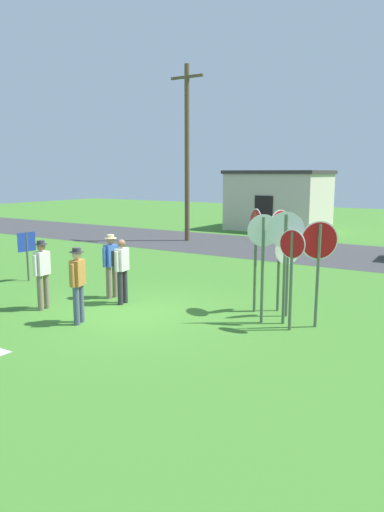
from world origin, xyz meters
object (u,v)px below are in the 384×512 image
(stop_sign_far_back, at_px, (288,261))
(person_in_blue, at_px, (111,262))
(stop_sign_nearest, at_px, (279,243))
(person_in_teal, at_px, (78,281))
(stop_sign_center_cluster, at_px, (256,241))
(info_panel_leftmost, at_px, (27,248))
(utility_pole, at_px, (187,151))
(stop_sign_low_front, at_px, (285,247))
(person_on_left, at_px, (121,267))
(stop_sign_leaning_right, at_px, (292,264))
(stop_sign_rear_right, at_px, (263,250))
(stop_sign_tallest, at_px, (319,255))
(person_with_sunhat, at_px, (42,271))

(stop_sign_far_back, xyz_separation_m, person_in_blue, (-4.67, -0.94, -0.35))
(stop_sign_nearest, bearing_deg, person_in_teal, -134.26)
(stop_sign_center_cluster, xyz_separation_m, info_panel_leftmost, (-7.54, -0.70, -0.69))
(stop_sign_nearest, height_order, info_panel_leftmost, stop_sign_nearest)
(stop_sign_center_cluster, relative_size, info_panel_leftmost, 1.65)
(utility_pole, distance_m, stop_sign_nearest, 13.42)
(stop_sign_center_cluster, bearing_deg, stop_sign_low_front, -28.38)
(stop_sign_nearest, bearing_deg, stop_sign_far_back, -42.50)
(utility_pole, bearing_deg, person_on_left, -64.29)
(stop_sign_leaning_right, bearing_deg, person_in_teal, -152.76)
(stop_sign_far_back, relative_size, info_panel_leftmost, 1.28)
(utility_pole, xyz_separation_m, person_on_left, (5.35, -11.11, -3.45))
(stop_sign_rear_right, bearing_deg, stop_sign_nearest, 94.35)
(stop_sign_leaning_right, distance_m, person_on_left, 4.55)
(stop_sign_rear_right, relative_size, info_panel_leftmost, 1.60)
(stop_sign_center_cluster, xyz_separation_m, stop_sign_rear_right, (0.54, -0.73, -0.06))
(stop_sign_low_front, relative_size, info_panel_leftmost, 1.65)
(person_on_left, bearing_deg, utility_pole, 115.71)
(stop_sign_center_cluster, xyz_separation_m, stop_sign_low_front, (0.98, -0.53, 0.01))
(stop_sign_tallest, distance_m, person_in_blue, 5.62)
(person_in_teal, distance_m, info_panel_leftmost, 5.21)
(stop_sign_nearest, height_order, person_in_teal, stop_sign_nearest)
(person_in_blue, height_order, person_on_left, person_in_blue)
(stop_sign_tallest, distance_m, info_panel_leftmost, 9.26)
(stop_sign_leaning_right, xyz_separation_m, info_panel_leftmost, (-8.83, 0.19, -0.41))
(stop_sign_leaning_right, bearing_deg, info_panel_leftmost, 178.74)
(stop_sign_nearest, xyz_separation_m, person_with_sunhat, (-4.96, -3.06, -0.70))
(stop_sign_rear_right, bearing_deg, person_with_sunhat, -158.92)
(stop_sign_center_cluster, distance_m, stop_sign_nearest, 0.60)
(stop_sign_nearest, bearing_deg, utility_pole, 133.45)
(stop_sign_rear_right, height_order, person_with_sunhat, stop_sign_rear_right)
(stop_sign_tallest, bearing_deg, person_on_left, -170.92)
(person_in_blue, relative_size, person_on_left, 1.03)
(person_on_left, bearing_deg, stop_sign_far_back, 17.22)
(stop_sign_far_back, xyz_separation_m, person_on_left, (-4.04, -1.25, -0.36))
(person_in_blue, bearing_deg, stop_sign_center_cluster, 12.81)
(stop_sign_leaning_right, bearing_deg, person_in_blue, 179.83)
(info_panel_leftmost, bearing_deg, person_in_teal, -26.79)
(utility_pole, relative_size, person_on_left, 5.03)
(utility_pole, height_order, stop_sign_far_back, utility_pole)
(stop_sign_leaning_right, xyz_separation_m, person_in_blue, (-5.15, 0.02, -0.48))
(stop_sign_nearest, height_order, person_on_left, stop_sign_nearest)
(person_in_teal, bearing_deg, stop_sign_center_cluster, 46.46)
(stop_sign_tallest, xyz_separation_m, stop_sign_far_back, (-0.89, 0.46, -0.29))
(person_with_sunhat, bearing_deg, person_in_blue, 70.06)
(stop_sign_leaning_right, height_order, stop_sign_rear_right, stop_sign_rear_right)
(utility_pole, relative_size, stop_sign_nearest, 3.40)
(utility_pole, bearing_deg, stop_sign_center_cluster, -49.15)
(stop_sign_center_cluster, relative_size, stop_sign_rear_right, 1.03)
(stop_sign_rear_right, bearing_deg, stop_sign_tallest, 15.62)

